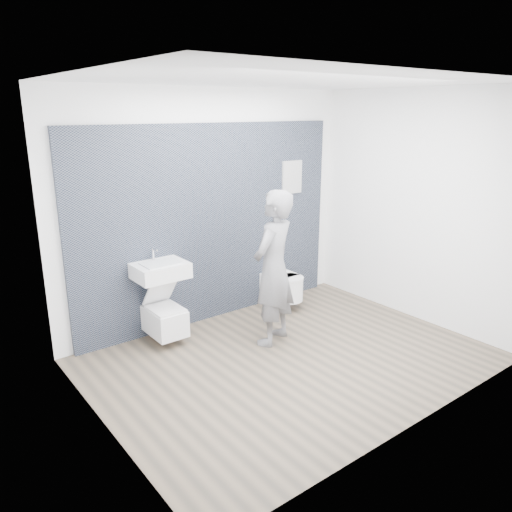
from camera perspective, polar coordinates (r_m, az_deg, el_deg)
ground at (r=5.43m, az=3.94°, el=-11.63°), size 4.00×4.00×0.00m
room_shell at (r=4.86m, az=4.35°, el=6.79°), size 4.00×4.00×4.00m
tile_wall at (r=6.49m, az=-4.72°, el=-6.76°), size 3.60×0.06×2.40m
washbasin at (r=5.60m, az=-10.87°, el=-1.60°), size 0.57×0.43×0.43m
toilet_square at (r=5.77m, az=-10.39°, el=-7.09°), size 0.35×0.51×0.62m
toilet_rounded at (r=6.62m, az=3.22°, el=-3.45°), size 0.35×0.60×0.32m
info_placard at (r=7.15m, az=3.85°, el=-4.50°), size 0.32×0.03×0.43m
visitor at (r=5.47m, az=2.01°, el=-1.43°), size 0.75×0.63×1.74m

